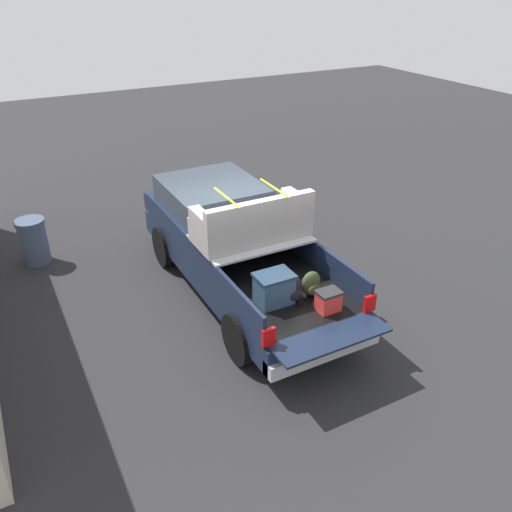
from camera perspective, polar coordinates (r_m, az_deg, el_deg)
The scene contains 3 objects.
ground_plane at distance 10.15m, azimuth -1.60°, elevation -4.00°, with size 40.00×40.00×0.00m, color #262628.
pickup_truck at distance 9.94m, azimuth -2.60°, elevation 1.64°, with size 6.05×2.06×2.23m.
trash_can at distance 11.89m, azimuth -23.00°, elevation 1.49°, with size 0.60×0.60×0.98m.
Camera 1 is at (-7.65, 3.77, 5.50)m, focal length 36.84 mm.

